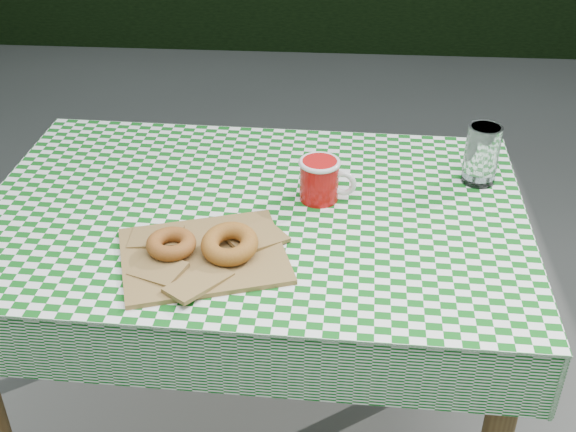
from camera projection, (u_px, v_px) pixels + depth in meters
The scene contains 8 objects.
ground at pixel (285, 396), 2.13m from camera, with size 60.00×60.00×0.00m, color #555550.
table at pixel (257, 340), 1.79m from camera, with size 1.16×0.77×0.75m, color brown.
tablecloth at pixel (252, 210), 1.58m from camera, with size 1.18×0.79×0.01m, color #0E5B15.
paper_bag at pixel (203, 254), 1.42m from camera, with size 0.32×0.25×0.02m, color olive.
bagel_front at pixel (171, 244), 1.41m from camera, with size 0.10×0.10×0.03m, color #98471F.
bagel_back at pixel (230, 244), 1.41m from camera, with size 0.11×0.11×0.04m, color #93601E.
coffee_mug at pixel (319, 180), 1.59m from camera, with size 0.17×0.17×0.10m, color #A90B0A, non-canonical shape.
drinking_glass at pixel (482, 154), 1.64m from camera, with size 0.08×0.08×0.14m, color white.
Camera 1 is at (0.12, -1.50, 1.60)m, focal length 45.47 mm.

